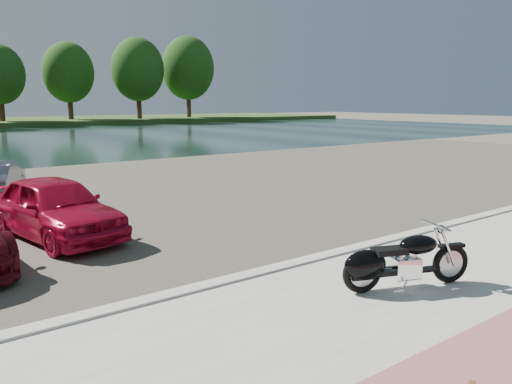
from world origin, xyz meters
The scene contains 6 objects.
ground centered at (0.00, 0.00, 0.00)m, with size 200.00×200.00×0.00m, color #595447.
promenade centered at (0.00, -1.00, 0.05)m, with size 60.00×6.00×0.10m, color #ACAAA1.
kerb centered at (0.00, 2.00, 0.07)m, with size 60.00×0.30×0.14m, color #ACAAA1.
parking_lot centered at (0.00, 11.00, 0.02)m, with size 60.00×18.00×0.04m, color #3D3A31.
motorcycle centered at (0.18, 0.05, 0.56)m, with size 2.24×1.09×1.05m.
car_4 centered at (-3.34, 6.81, 0.76)m, with size 1.69×4.20×1.43m, color #AE0B2D.
Camera 1 is at (-6.29, -4.84, 3.14)m, focal length 35.00 mm.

